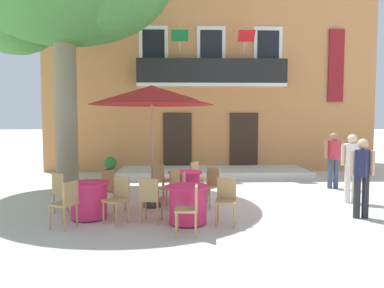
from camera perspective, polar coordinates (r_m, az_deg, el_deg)
The scene contains 23 objects.
ground_plane at distance 9.58m, azimuth 2.17°, elevation -8.59°, with size 120.00×120.00×0.00m, color beige.
building_facade at distance 16.44m, azimuth 2.35°, elevation 9.80°, with size 13.00×5.09×7.50m.
entrance_step_platform at distance 13.45m, azimuth 3.27°, elevation -4.39°, with size 6.76×2.15×0.25m, color silver.
cafe_table_near_tree at distance 9.27m, azimuth -1.06°, elevation -6.54°, with size 0.86×0.86×0.76m.
cafe_chair_near_tree_0 at distance 9.92m, azimuth 0.87°, elevation -5.04°, with size 0.55×0.55×0.91m.
cafe_chair_near_tree_1 at distance 9.68m, azimuth -4.81°, elevation -5.28°, with size 0.56×0.56×0.91m.
cafe_chair_near_tree_2 at distance 8.59m, azimuth -3.27°, elevation -6.46°, with size 0.55×0.55×0.91m.
cafe_chair_near_tree_3 at distance 8.82m, azimuth 2.89°, elevation -6.18°, with size 0.57×0.57×0.91m.
cafe_table_middle at distance 8.03m, azimuth -15.69°, elevation -8.34°, with size 0.86×0.86×0.76m.
cafe_chair_middle_0 at distance 8.57m, azimuth -12.33°, elevation -6.57°, with size 0.55×0.55×0.91m.
cafe_chair_middle_1 at distance 8.53m, azimuth -19.43°, elevation -6.76°, with size 0.56×0.56×0.91m.
cafe_chair_middle_2 at distance 7.39m, azimuth -18.89°, elevation -8.39°, with size 0.53×0.53×0.91m.
cafe_chair_middle_3 at distance 7.54m, azimuth -11.34°, elevation -8.02°, with size 0.55×0.55×0.91m.
cafe_table_front at distance 7.37m, azimuth -0.64°, elevation -9.30°, with size 0.86×0.86×0.76m.
cafe_chair_front_0 at distance 7.32m, azimuth 5.31°, elevation -8.31°, with size 0.47×0.47×0.91m.
cafe_chair_front_1 at distance 8.08m, azimuth -0.57°, elevation -7.12°, with size 0.45×0.45×0.91m.
cafe_chair_front_2 at distance 7.43m, azimuth -6.50°, elevation -8.13°, with size 0.47×0.47×0.91m.
cafe_chair_front_3 at distance 6.61m, azimuth -0.24°, elevation -9.65°, with size 0.42×0.42×0.91m.
cafe_umbrella at distance 8.65m, azimuth -6.26°, elevation 7.45°, with size 2.90×2.90×2.85m.
ground_planter_left at distance 13.66m, azimuth -12.55°, elevation -3.23°, with size 0.45×0.45×0.70m.
pedestrian_near_entrance at distance 9.89m, azimuth 23.50°, elevation -2.87°, with size 0.53×0.26×1.70m.
pedestrian_mid_plaza at distance 8.45m, azimuth 24.84°, elevation -4.15°, with size 0.53×0.40×1.67m.
pedestrian_by_tree at distance 11.71m, azimuth 21.07°, elevation -1.89°, with size 0.53×0.40×1.66m.
Camera 1 is at (-0.67, -9.32, 2.09)m, focal length 34.41 mm.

